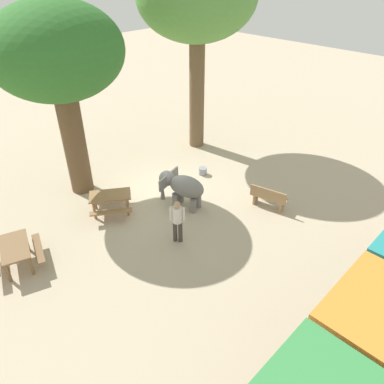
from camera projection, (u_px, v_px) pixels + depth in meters
name	position (u px, v px, depth m)	size (l,w,h in m)	color
ground_plane	(162.00, 192.00, 15.03)	(60.00, 60.00, 0.00)	#BAA88C
elephant	(182.00, 186.00, 13.82)	(1.38, 1.92, 1.33)	slate
person_handler	(177.00, 219.00, 12.00)	(0.34, 0.42, 1.62)	#3F3833
shade_tree_secondary	(58.00, 56.00, 12.35)	(4.68, 4.29, 7.12)	brown
wooden_bench	(268.00, 197.00, 13.89)	(0.71, 1.45, 0.88)	#9E7A51
picnic_table_near	(16.00, 251.00, 11.24)	(1.88, 1.89, 0.78)	brown
picnic_table_far	(110.00, 199.00, 13.59)	(2.07, 2.07, 0.78)	olive
market_stall_orange	(382.00, 357.00, 7.70)	(2.50, 2.50, 2.52)	#59514C
feed_bucket	(203.00, 171.00, 16.16)	(0.36, 0.36, 0.32)	gray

